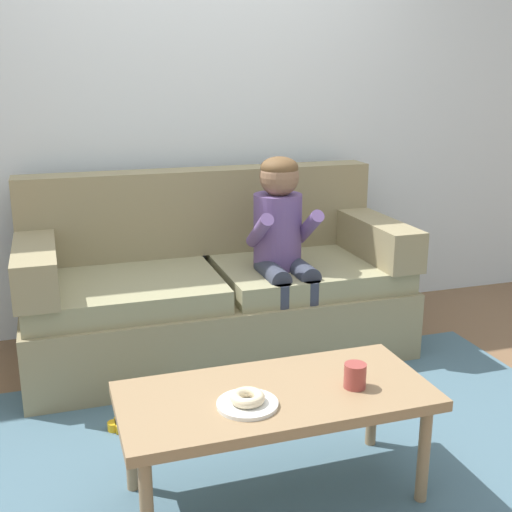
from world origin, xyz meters
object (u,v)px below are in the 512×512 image
(donut, at_px, (247,398))
(coffee_table, at_px, (276,403))
(person_child, at_px, (282,240))
(couch, at_px, (215,290))
(mug, at_px, (355,376))
(toy_controller, at_px, (134,424))

(donut, bearing_deg, coffee_table, 29.15)
(coffee_table, height_order, person_child, person_child)
(couch, relative_size, person_child, 1.86)
(donut, bearing_deg, couch, 80.03)
(mug, bearing_deg, donut, -178.25)
(person_child, bearing_deg, toy_controller, -149.53)
(couch, xyz_separation_m, donut, (-0.25, -1.44, 0.11))
(person_child, relative_size, toy_controller, 4.87)
(person_child, distance_m, donut, 1.37)
(coffee_table, xyz_separation_m, donut, (-0.13, -0.07, 0.08))
(couch, distance_m, toy_controller, 0.98)
(coffee_table, relative_size, donut, 9.29)
(person_child, height_order, mug, person_child)
(person_child, xyz_separation_m, donut, (-0.57, -1.23, -0.21))
(coffee_table, xyz_separation_m, toy_controller, (-0.44, 0.64, -0.36))
(person_child, bearing_deg, mug, -97.88)
(mug, height_order, toy_controller, mug)
(donut, height_order, toy_controller, donut)
(donut, xyz_separation_m, toy_controller, (-0.31, 0.71, -0.44))
(couch, relative_size, toy_controller, 9.08)
(coffee_table, xyz_separation_m, person_child, (0.45, 1.16, 0.28))
(couch, relative_size, donut, 17.09)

